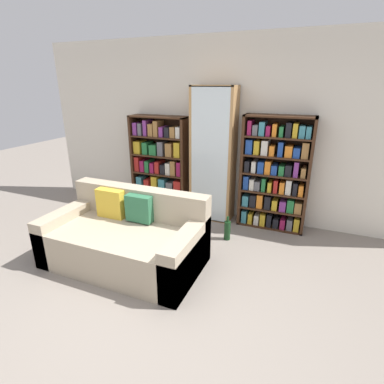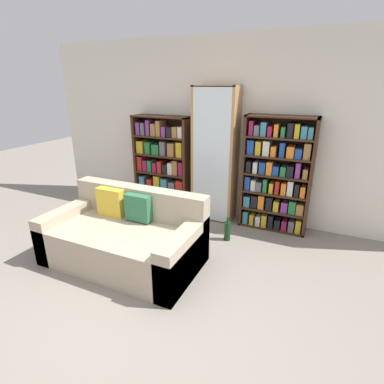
{
  "view_description": "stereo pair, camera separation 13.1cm",
  "coord_description": "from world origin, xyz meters",
  "px_view_note": "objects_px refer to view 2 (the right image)",
  "views": [
    {
      "loc": [
        1.34,
        -1.93,
        2.04
      ],
      "look_at": [
        -0.07,
        1.45,
        0.7
      ],
      "focal_mm": 28.0,
      "sensor_mm": 36.0,
      "label": 1
    },
    {
      "loc": [
        1.46,
        -1.88,
        2.04
      ],
      "look_at": [
        -0.07,
        1.45,
        0.7
      ],
      "focal_mm": 28.0,
      "sensor_mm": 36.0,
      "label": 2
    }
  ],
  "objects_px": {
    "bookshelf_right": "(276,176)",
    "bookshelf_left": "(163,165)",
    "display_cabinet": "(215,156)",
    "wine_bottle": "(227,231)",
    "couch": "(125,238)"
  },
  "relations": [
    {
      "from": "bookshelf_right",
      "to": "bookshelf_left",
      "type": "bearing_deg",
      "value": -180.0
    },
    {
      "from": "bookshelf_left",
      "to": "bookshelf_right",
      "type": "height_order",
      "value": "bookshelf_right"
    },
    {
      "from": "bookshelf_left",
      "to": "display_cabinet",
      "type": "bearing_deg",
      "value": -0.98
    },
    {
      "from": "bookshelf_left",
      "to": "wine_bottle",
      "type": "height_order",
      "value": "bookshelf_left"
    },
    {
      "from": "bookshelf_left",
      "to": "display_cabinet",
      "type": "xyz_separation_m",
      "value": [
        0.92,
        -0.02,
        0.24
      ]
    },
    {
      "from": "couch",
      "to": "bookshelf_right",
      "type": "distance_m",
      "value": 2.25
    },
    {
      "from": "display_cabinet",
      "to": "bookshelf_right",
      "type": "xyz_separation_m",
      "value": [
        0.92,
        0.02,
        -0.2
      ]
    },
    {
      "from": "couch",
      "to": "wine_bottle",
      "type": "distance_m",
      "value": 1.39
    },
    {
      "from": "display_cabinet",
      "to": "wine_bottle",
      "type": "height_order",
      "value": "display_cabinet"
    },
    {
      "from": "bookshelf_left",
      "to": "bookshelf_right",
      "type": "bearing_deg",
      "value": 0.0
    },
    {
      "from": "bookshelf_right",
      "to": "couch",
      "type": "bearing_deg",
      "value": -131.32
    },
    {
      "from": "display_cabinet",
      "to": "wine_bottle",
      "type": "xyz_separation_m",
      "value": [
        0.44,
        -0.64,
        -0.86
      ]
    },
    {
      "from": "bookshelf_left",
      "to": "wine_bottle",
      "type": "distance_m",
      "value": 1.63
    },
    {
      "from": "bookshelf_left",
      "to": "display_cabinet",
      "type": "relative_size",
      "value": 0.77
    },
    {
      "from": "display_cabinet",
      "to": "bookshelf_right",
      "type": "distance_m",
      "value": 0.95
    }
  ]
}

